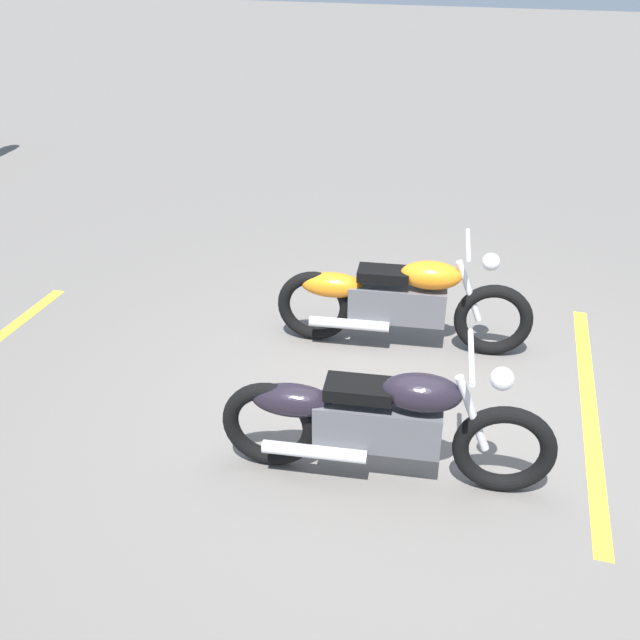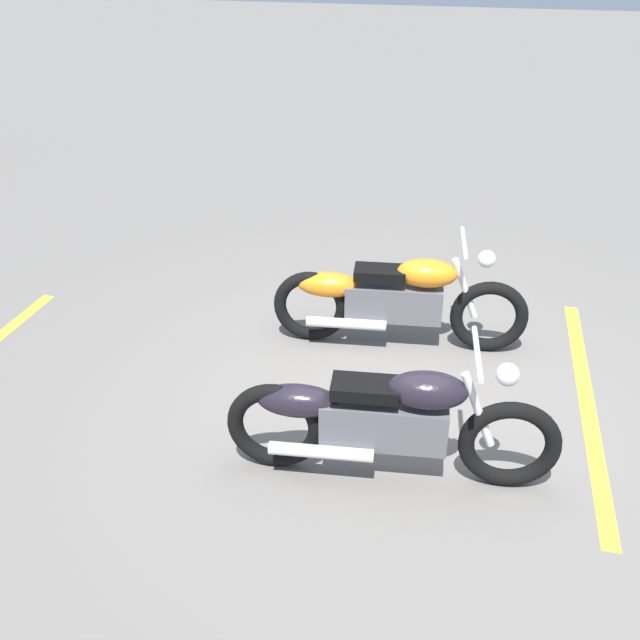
% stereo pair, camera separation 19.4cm
% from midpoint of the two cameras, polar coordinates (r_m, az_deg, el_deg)
% --- Properties ---
extents(ground_plane, '(60.00, 60.00, 0.00)m').
position_cam_midpoint_polar(ground_plane, '(5.71, 7.58, -6.66)').
color(ground_plane, '#66605B').
extents(motorcycle_bright_foreground, '(2.23, 0.65, 1.04)m').
position_cam_midpoint_polar(motorcycle_bright_foreground, '(6.22, 7.03, 1.61)').
color(motorcycle_bright_foreground, black).
rests_on(motorcycle_bright_foreground, ground).
extents(motorcycle_dark_foreground, '(2.23, 0.65, 1.04)m').
position_cam_midpoint_polar(motorcycle_dark_foreground, '(4.75, 5.72, -8.06)').
color(motorcycle_dark_foreground, black).
rests_on(motorcycle_dark_foreground, ground).
extents(parking_stripe_near, '(0.20, 3.20, 0.01)m').
position_cam_midpoint_polar(parking_stripe_near, '(6.04, 21.61, -6.48)').
color(parking_stripe_near, yellow).
rests_on(parking_stripe_near, ground).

